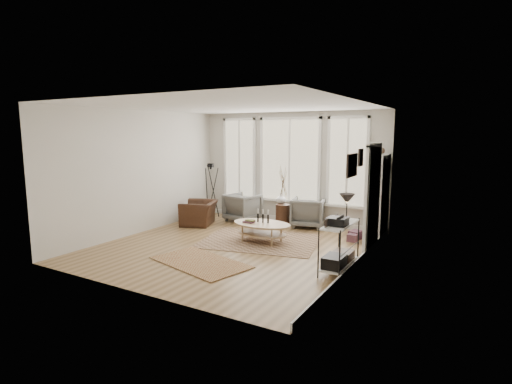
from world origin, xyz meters
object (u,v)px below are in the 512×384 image
Objects in this scene: accent_chair at (199,213)px; coffee_table at (261,227)px; bookcase at (378,196)px; armchair_right at (308,212)px; low_shelf at (340,242)px; side_table at (283,197)px; armchair_left at (243,207)px.

coffee_table is at bearing 52.03° from accent_chair.
bookcase is at bearing 80.78° from accent_chair.
bookcase is at bearing 160.13° from armchair_right.
low_shelf is (-0.06, -2.52, -0.44)m from bookcase.
armchair_right is (-1.71, 2.75, -0.14)m from low_shelf.
armchair_left is at bearing -178.69° from side_table.
side_table is (-0.27, 1.62, 0.42)m from coffee_table.
bookcase is 2.40m from side_table.
side_table is at bearing -169.01° from armchair_left.
coffee_table is 2.31m from accent_chair.
bookcase is 2.19× the size of accent_chair.
low_shelf is 3.45m from side_table.
armchair_left is at bearing 132.65° from coffee_table.
armchair_left is 1.82m from armchair_right.
armchair_left is at bearing 119.85° from accent_chair.
coffee_table is (-2.11, -1.60, -0.63)m from bookcase.
side_table is (-2.39, 0.02, -0.21)m from bookcase.
coffee_table is at bearing 155.97° from low_shelf.
coffee_table is 1.44× the size of accent_chair.
armchair_left is 0.53× the size of side_table.
coffee_table is 1.66× the size of armchair_left.
side_table is (1.19, 0.03, 0.37)m from armchair_left.
coffee_table is 1.69m from side_table.
accent_chair is at bearing 159.88° from low_shelf.
bookcase reaches higher than armchair_left.
low_shelf reaches higher than armchair_right.
armchair_left reaches higher than coffee_table.
low_shelf is 1.60× the size of armchair_left.
side_table reaches higher than armchair_left.
low_shelf is 2.26m from coffee_table.
bookcase is 2.52× the size of armchair_right.
bookcase reaches higher than side_table.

